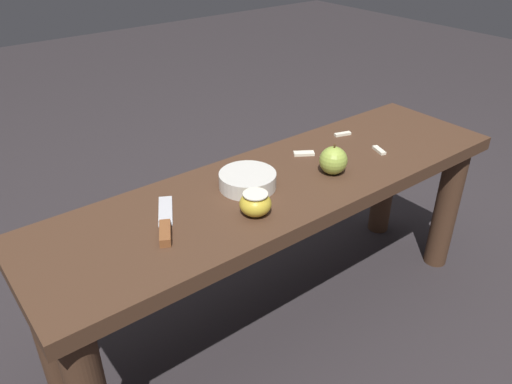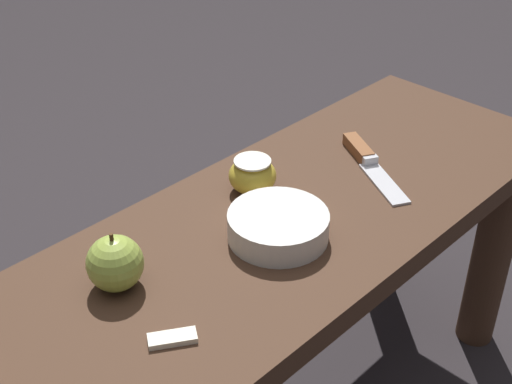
{
  "view_description": "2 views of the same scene",
  "coord_description": "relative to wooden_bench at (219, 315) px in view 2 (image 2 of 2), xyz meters",
  "views": [
    {
      "loc": [
        -0.76,
        -0.86,
        1.13
      ],
      "look_at": [
        -0.13,
        -0.05,
        0.52
      ],
      "focal_mm": 35.0,
      "sensor_mm": 36.0,
      "label": 1
    },
    {
      "loc": [
        0.51,
        0.58,
        1.11
      ],
      "look_at": [
        -0.13,
        -0.05,
        0.52
      ],
      "focal_mm": 50.0,
      "sensor_mm": 36.0,
      "label": 2
    }
  ],
  "objects": [
    {
      "name": "wooden_bench",
      "position": [
        0.0,
        0.0,
        0.0
      ],
      "size": [
        1.37,
        0.38,
        0.49
      ],
      "color": "#472D1E",
      "rests_on": "ground_plane"
    },
    {
      "name": "knife",
      "position": [
        -0.36,
        -0.01,
        0.11
      ],
      "size": [
        0.12,
        0.2,
        0.02
      ],
      "rotation": [
        0.0,
        0.0,
        1.07
      ],
      "color": "silver",
      "rests_on": "wooden_bench"
    },
    {
      "name": "apple_whole",
      "position": [
        0.13,
        -0.05,
        0.14
      ],
      "size": [
        0.08,
        0.08,
        0.08
      ],
      "color": "#9EB747",
      "rests_on": "wooden_bench"
    },
    {
      "name": "apple_cut",
      "position": [
        -0.16,
        -0.09,
        0.13
      ],
      "size": [
        0.08,
        0.08,
        0.06
      ],
      "color": "gold",
      "rests_on": "wooden_bench"
    },
    {
      "name": "apple_slice_near_knife",
      "position": [
        0.14,
        0.08,
        0.11
      ],
      "size": [
        0.06,
        0.05,
        0.01
      ],
      "color": "white",
      "rests_on": "wooden_bench"
    },
    {
      "name": "bowl",
      "position": [
        -0.1,
        0.03,
        0.12
      ],
      "size": [
        0.15,
        0.15,
        0.04
      ],
      "color": "silver",
      "rests_on": "wooden_bench"
    }
  ]
}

